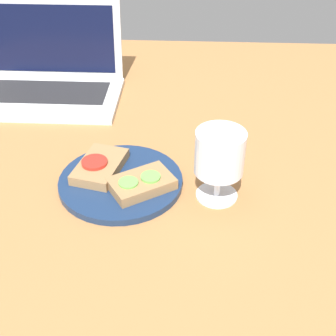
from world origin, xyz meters
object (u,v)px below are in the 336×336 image
(sandwich_with_cucumber, at_px, (142,183))
(laptop, at_px, (48,75))
(plate, at_px, (121,182))
(sandwich_with_tomato, at_px, (100,166))
(wine_glass, at_px, (220,156))

(sandwich_with_cucumber, relative_size, laptop, 0.37)
(plate, distance_m, laptop, 0.44)
(sandwich_with_tomato, height_order, wine_glass, wine_glass)
(sandwich_with_cucumber, bearing_deg, sandwich_with_tomato, 150.05)
(sandwich_with_tomato, distance_m, wine_glass, 0.23)
(wine_glass, xyz_separation_m, laptop, (-0.41, 0.39, -0.04))
(sandwich_with_cucumber, distance_m, laptop, 0.48)
(wine_glass, height_order, laptop, laptop)
(sandwich_with_cucumber, distance_m, wine_glass, 0.15)
(plate, bearing_deg, sandwich_with_cucumber, -30.49)
(plate, height_order, sandwich_with_tomato, sandwich_with_tomato)
(wine_glass, bearing_deg, laptop, 135.83)
(sandwich_with_cucumber, height_order, wine_glass, wine_glass)
(sandwich_with_cucumber, bearing_deg, plate, 149.51)
(laptop, bearing_deg, sandwich_with_cucumber, -55.62)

